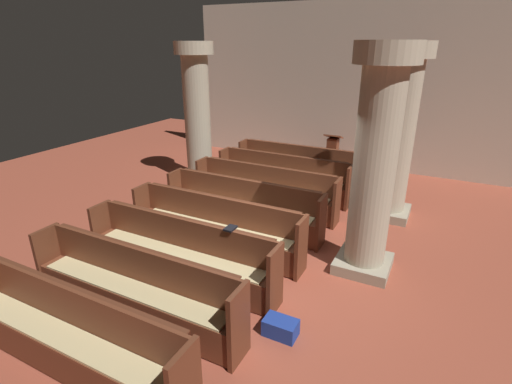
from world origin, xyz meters
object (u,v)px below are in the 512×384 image
pew_row_5 (180,251)px  kneeler_box_blue (281,328)px  pew_row_6 (133,285)px  pillar_aisle_rear (375,162)px  pew_row_2 (265,189)px  pew_row_4 (215,225)px  lectern (332,156)px  pillar_aisle_side (398,132)px  pillar_far_side (197,112)px  pew_row_0 (298,164)px  pew_row_7 (68,333)px  hymn_book (230,228)px  pew_row_1 (283,175)px  pew_row_3 (243,205)px

pew_row_5 → kneeler_box_blue: 1.93m
pew_row_6 → pillar_aisle_rear: 3.76m
pew_row_2 → pew_row_4: (0.00, -1.96, 0.00)m
lectern → pew_row_2: bearing=-98.6°
pillar_aisle_rear → pew_row_2: bearing=151.0°
pillar_aisle_side → pillar_aisle_rear: (-0.00, -2.30, 0.00)m
pillar_far_side → pew_row_0: bearing=21.9°
pew_row_6 → pew_row_7: 0.98m
pew_row_7 → pew_row_2: bearing=90.0°
pew_row_6 → lectern: (0.50, 7.23, -0.06)m
pillar_aisle_side → hymn_book: size_ratio=17.88×
pew_row_0 → pillar_aisle_side: pillar_aisle_side is taller
pillar_far_side → lectern: bearing=38.9°
pew_row_0 → lectern: (0.50, 1.36, -0.06)m
lectern → hymn_book: lectern is taller
pew_row_0 → pew_row_5: size_ratio=1.00×
pew_row_1 → pillar_far_side: bearing=179.4°
pew_row_5 → pillar_aisle_rear: (2.42, 1.59, 1.29)m
pew_row_2 → pillar_far_side: pillar_far_side is taller
pillar_aisle_side → pillar_far_side: size_ratio=1.00×
kneeler_box_blue → pillar_aisle_side: bearing=82.3°
pew_row_1 → kneeler_box_blue: 4.71m
hymn_book → pillar_far_side: bearing=130.1°
pillar_aisle_side → hymn_book: pillar_aisle_side is taller
pew_row_4 → lectern: 5.30m
hymn_book → lectern: bearing=92.7°
pew_row_5 → pew_row_1: bearing=90.0°
pew_row_4 → pew_row_7: (0.00, -2.93, 0.00)m
pew_row_0 → pew_row_5: 4.89m
lectern → pillar_aisle_rear: bearing=-67.6°
pillar_far_side → hymn_book: size_ratio=17.88×
pillar_far_side → hymn_book: bearing=-49.9°
pew_row_6 → kneeler_box_blue: pew_row_6 is taller
pew_row_3 → lectern: size_ratio=2.97×
pew_row_5 → pillar_far_side: 4.77m
pew_row_6 → hymn_book: size_ratio=16.63×
pew_row_3 → pillar_aisle_rear: (2.42, -0.37, 1.29)m
pew_row_0 → pew_row_1: (0.00, -0.98, 0.00)m
pillar_aisle_side → lectern: bearing=129.1°
pew_row_2 → pillar_far_side: size_ratio=0.93×
kneeler_box_blue → hymn_book: bearing=150.4°
pew_row_3 → kneeler_box_blue: pew_row_3 is taller
pew_row_0 → kneeler_box_blue: (1.84, -5.30, -0.40)m
pew_row_0 → pew_row_3: (0.00, -2.93, 0.00)m
pew_row_2 → pew_row_5: 2.93m
pillar_aisle_rear → kneeler_box_blue: 2.68m
pew_row_4 → kneeler_box_blue: pew_row_4 is taller
pew_row_6 → pillar_far_side: (-2.37, 4.91, 1.29)m
pew_row_1 → pillar_aisle_rear: (2.42, -2.32, 1.29)m
hymn_book → kneeler_box_blue: hymn_book is taller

